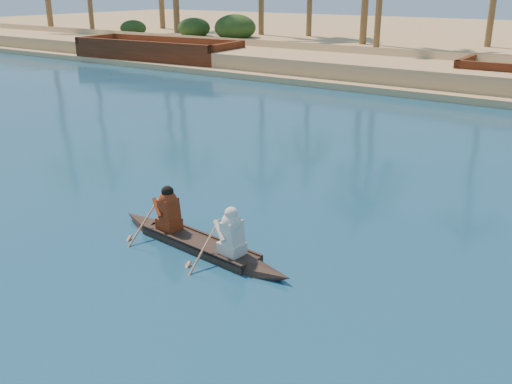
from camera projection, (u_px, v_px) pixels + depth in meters
The scene contains 2 objects.
canoe at pixel (199, 237), 12.58m from camera, with size 5.18×1.22×1.42m.
barge_left at pixel (158, 53), 42.07m from camera, with size 12.86×5.15×2.10m.
Camera 1 is at (1.42, -6.46, 5.52)m, focal length 40.00 mm.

